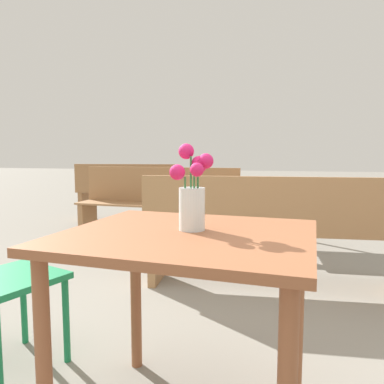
# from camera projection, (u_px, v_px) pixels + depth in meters

# --- Properties ---
(table_front) EXTENTS (0.91, 0.82, 0.74)m
(table_front) POSITION_uv_depth(u_px,v_px,m) (188.00, 264.00, 1.32)
(table_front) COLOR brown
(table_front) RESTS_ON ground_plane
(flower_vase) EXTENTS (0.15, 0.13, 0.31)m
(flower_vase) POSITION_uv_depth(u_px,v_px,m) (192.00, 197.00, 1.32)
(flower_vase) COLOR silver
(flower_vase) RESTS_ON table_front
(bench_near) EXTENTS (1.97, 0.51, 0.85)m
(bench_near) POSITION_uv_depth(u_px,v_px,m) (277.00, 228.00, 2.70)
(bench_near) COLOR #9E7047
(bench_near) RESTS_ON ground_plane
(bench_middle) EXTENTS (1.84, 0.44, 0.85)m
(bench_middle) POSITION_uv_depth(u_px,v_px,m) (158.00, 201.00, 4.21)
(bench_middle) COLOR #9E7047
(bench_middle) RESTS_ON ground_plane
(bench_far) EXTENTS (1.54, 0.54, 0.85)m
(bench_far) POSITION_uv_depth(u_px,v_px,m) (127.00, 191.00, 5.50)
(bench_far) COLOR #9E7047
(bench_far) RESTS_ON ground_plane
(table_back) EXTENTS (0.71, 0.75, 0.72)m
(table_back) POSITION_uv_depth(u_px,v_px,m) (272.00, 191.00, 4.13)
(table_back) COLOR #9E7047
(table_back) RESTS_ON ground_plane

